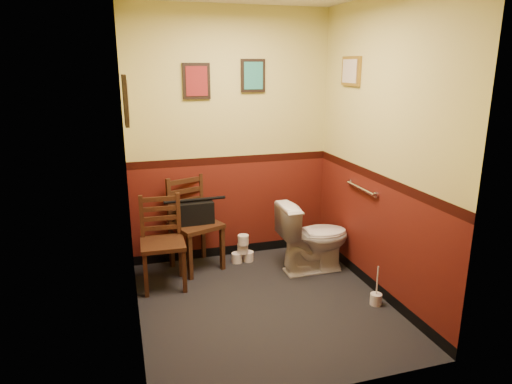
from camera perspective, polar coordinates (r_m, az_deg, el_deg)
floor at (r=4.29m, az=1.00°, el=-13.87°), size 2.20×2.40×0.00m
wall_back at (r=4.95m, az=-3.22°, el=6.76°), size 2.20×0.00×2.70m
wall_front at (r=2.72m, az=8.89°, el=-0.77°), size 2.20×0.00×2.70m
wall_left at (r=3.63m, az=-15.68°, el=2.95°), size 0.00×2.40×2.70m
wall_right at (r=4.27m, az=15.33°, el=4.82°), size 0.00×2.40×2.70m
grab_bar at (r=4.55m, az=12.99°, el=0.45°), size 0.05×0.56×0.06m
framed_print_back_a at (r=4.80m, az=-7.45°, el=13.58°), size 0.28×0.04×0.36m
framed_print_back_b at (r=4.93m, az=-0.37°, el=14.34°), size 0.26×0.04×0.34m
framed_print_left at (r=3.66m, az=-15.99°, el=10.96°), size 0.04×0.30×0.38m
framed_print_right at (r=4.71m, az=11.78°, el=14.58°), size 0.04×0.34×0.28m
toilet at (r=4.83m, az=7.20°, el=-5.63°), size 0.76×0.42×0.74m
toilet_brush at (r=4.39m, az=14.76°, el=-12.73°), size 0.11×0.11×0.38m
chair_left at (r=4.55m, az=-11.62°, el=-6.16°), size 0.43×0.43×0.89m
chair_right at (r=4.87m, az=-7.79°, el=-3.94°), size 0.59×0.59×0.98m
handbag at (r=4.79m, az=-7.58°, el=-2.52°), size 0.37×0.20×0.27m
tp_stack at (r=5.07m, az=-1.66°, el=-7.33°), size 0.25×0.15×0.32m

